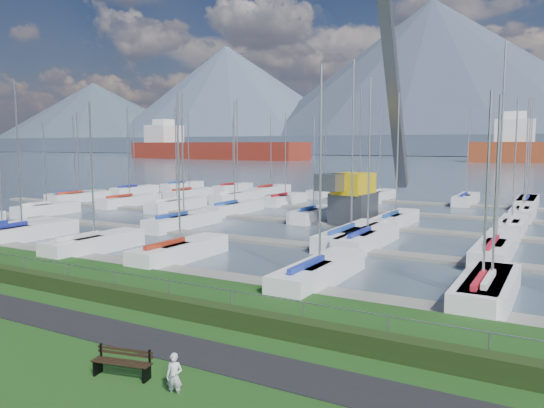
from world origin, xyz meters
The scene contains 11 objects.
path centered at (0.00, -3.00, 0.01)m, with size 160.00×2.00×0.04m, color black.
water centered at (0.00, 260.00, -0.40)m, with size 800.00×540.00×0.20m, color #415160.
hedge centered at (0.00, -0.40, 0.35)m, with size 80.00×0.70×0.70m, color black.
fence centered at (0.00, 0.00, 1.20)m, with size 0.04×0.04×80.00m, color gray.
foothill centered at (0.00, 330.00, 6.00)m, with size 900.00×80.00×12.00m, color #424E61.
docks centered at (0.00, 26.00, -0.22)m, with size 90.00×41.60×0.25m.
bench_right centered at (4.90, -5.46, 0.42)m, with size 1.85×0.80×0.85m.
person centered at (6.86, -5.54, 0.63)m, with size 0.46×0.30×1.26m, color silver.
crane centered at (0.24, 27.79, 5.33)m, with size 4.91×13.34×22.35m.
cargo_ship_west centered at (-134.01, 188.04, 3.59)m, with size 96.03×27.17×21.50m.
sailboat_fleet centered at (-1.06, 28.65, 5.40)m, with size 75.91×50.06×13.63m.
Camera 1 is at (15.76, -16.05, 6.64)m, focal length 35.00 mm.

